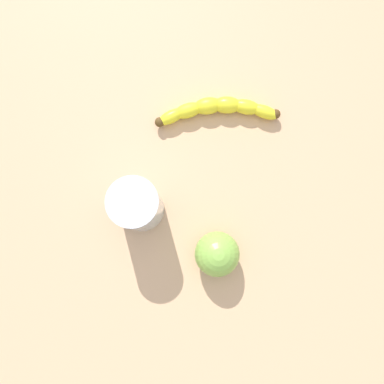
# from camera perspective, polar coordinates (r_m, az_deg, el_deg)

# --- Properties ---
(wooden_tabletop) EXTENTS (1.20, 1.20, 0.03)m
(wooden_tabletop) POSITION_cam_1_polar(r_m,az_deg,el_deg) (0.74, 3.55, 5.24)
(wooden_tabletop) COLOR tan
(wooden_tabletop) RESTS_ON ground
(banana) EXTENTS (0.13, 0.21, 0.03)m
(banana) POSITION_cam_1_polar(r_m,az_deg,el_deg) (0.73, 3.78, 11.99)
(banana) COLOR yellow
(banana) RESTS_ON wooden_tabletop
(smoothie_glass) EXTENTS (0.08, 0.08, 0.12)m
(smoothie_glass) POSITION_cam_1_polar(r_m,az_deg,el_deg) (0.66, -7.95, -2.03)
(smoothie_glass) COLOR silver
(smoothie_glass) RESTS_ON wooden_tabletop
(green_apple_fruit) EXTENTS (0.08, 0.08, 0.08)m
(green_apple_fruit) POSITION_cam_1_polar(r_m,az_deg,el_deg) (0.67, 3.70, -9.04)
(green_apple_fruit) COLOR #84B747
(green_apple_fruit) RESTS_ON wooden_tabletop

